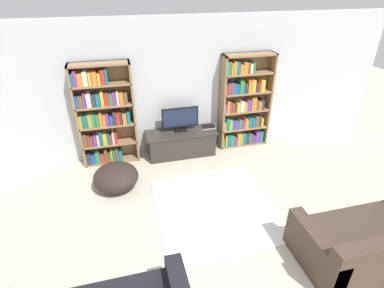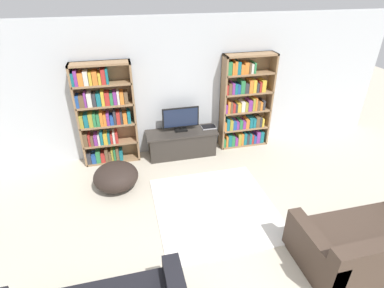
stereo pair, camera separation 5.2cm
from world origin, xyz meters
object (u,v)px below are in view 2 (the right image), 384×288
(bookshelf_left, at_px, (104,115))
(couch_right_sofa, at_px, (369,246))
(tv_stand, at_px, (182,143))
(television, at_px, (181,119))
(beanbag_ottoman, at_px, (116,177))
(bookshelf_right, at_px, (244,105))
(laptop, at_px, (209,127))

(bookshelf_left, xyz_separation_m, couch_right_sofa, (3.12, -3.23, -0.70))
(bookshelf_left, distance_m, tv_stand, 1.58)
(television, xyz_separation_m, couch_right_sofa, (1.71, -3.16, -0.51))
(couch_right_sofa, bearing_deg, beanbag_ottoman, 142.67)
(bookshelf_right, distance_m, tv_stand, 1.47)
(laptop, height_order, beanbag_ottoman, laptop)
(laptop, distance_m, beanbag_ottoman, 2.08)
(bookshelf_right, bearing_deg, couch_right_sofa, -83.24)
(couch_right_sofa, bearing_deg, bookshelf_right, 96.76)
(bookshelf_right, xyz_separation_m, beanbag_ottoman, (-2.63, -0.93, -0.68))
(television, height_order, couch_right_sofa, television)
(television, distance_m, couch_right_sofa, 3.63)
(laptop, bearing_deg, tv_stand, -174.52)
(couch_right_sofa, height_order, beanbag_ottoman, couch_right_sofa)
(bookshelf_right, height_order, couch_right_sofa, bookshelf_right)
(bookshelf_left, relative_size, tv_stand, 1.38)
(tv_stand, xyz_separation_m, television, (0.00, 0.06, 0.51))
(beanbag_ottoman, bearing_deg, bookshelf_left, 96.18)
(bookshelf_left, height_order, tv_stand, bookshelf_left)
(laptop, bearing_deg, bookshelf_left, 177.89)
(tv_stand, distance_m, couch_right_sofa, 3.54)
(laptop, bearing_deg, television, 179.75)
(bookshelf_left, bearing_deg, television, -2.86)
(bookshelf_right, relative_size, laptop, 6.76)
(tv_stand, bearing_deg, couch_right_sofa, -61.20)
(bookshelf_right, relative_size, beanbag_ottoman, 2.57)
(bookshelf_left, distance_m, laptop, 2.02)
(television, relative_size, beanbag_ottoman, 0.96)
(tv_stand, relative_size, beanbag_ottoman, 1.86)
(bookshelf_left, relative_size, laptop, 6.76)
(bookshelf_right, relative_size, tv_stand, 1.38)
(bookshelf_right, bearing_deg, tv_stand, -174.56)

